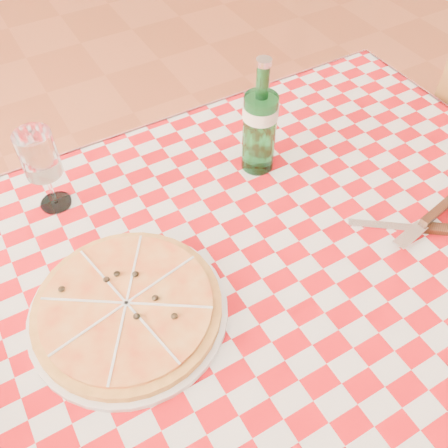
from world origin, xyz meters
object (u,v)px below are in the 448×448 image
object	(u,v)px
dining_table	(249,295)
pizza_plate	(127,307)
water_bottle	(260,117)
wine_glass	(45,171)

from	to	relation	value
dining_table	pizza_plate	distance (m)	0.26
pizza_plate	water_bottle	size ratio (longest dim) A/B	1.31
dining_table	wine_glass	distance (m)	0.44
wine_glass	pizza_plate	bearing A→B (deg)	-85.14
pizza_plate	wine_glass	xyz separation A→B (m)	(-0.03, 0.30, 0.06)
pizza_plate	water_bottle	bearing A→B (deg)	27.76
water_bottle	pizza_plate	bearing A→B (deg)	-152.24
dining_table	pizza_plate	bearing A→B (deg)	176.22
pizza_plate	wine_glass	world-z (taller)	wine_glass
dining_table	wine_glass	bearing A→B (deg)	128.49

